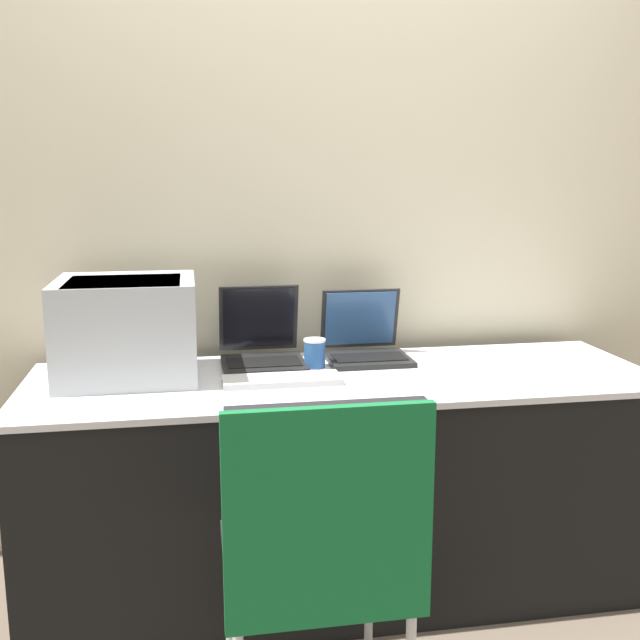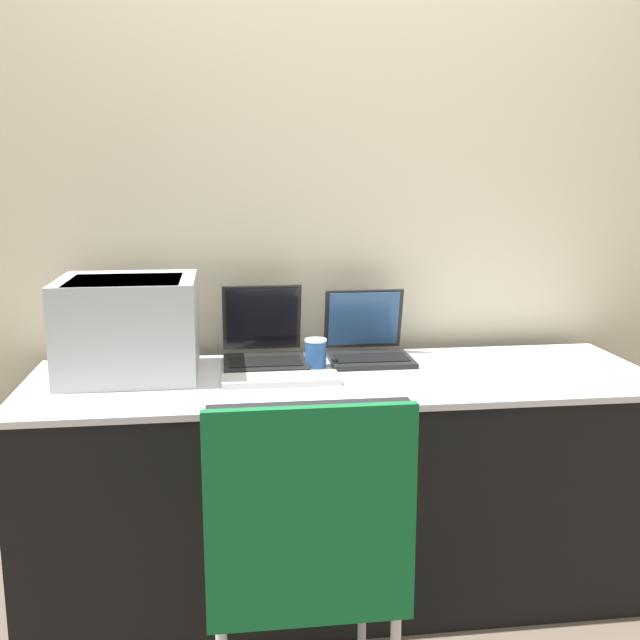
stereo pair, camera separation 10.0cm
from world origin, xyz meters
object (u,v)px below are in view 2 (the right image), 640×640
at_px(coffee_cup, 316,353).
at_px(laptop_left, 264,346).
at_px(printer, 129,323).
at_px(chair, 306,539).
at_px(laptop_right, 368,344).
at_px(external_keyboard, 281,380).

bearing_deg(coffee_cup, laptop_left, 150.74).
bearing_deg(coffee_cup, printer, -177.91).
bearing_deg(chair, coffee_cup, 81.25).
distance_m(laptop_left, laptop_right, 0.37).
xyz_separation_m(printer, laptop_right, (0.80, 0.11, -0.12)).
relative_size(laptop_right, coffee_cup, 2.91).
bearing_deg(laptop_right, external_keyboard, -141.25).
xyz_separation_m(printer, laptop_left, (0.44, 0.12, -0.12)).
bearing_deg(printer, laptop_left, 14.91).
bearing_deg(external_keyboard, chair, -90.16).
bearing_deg(laptop_left, chair, -87.97).
xyz_separation_m(printer, external_keyboard, (0.48, -0.15, -0.16)).
bearing_deg(chair, laptop_right, 71.02).
bearing_deg(laptop_left, laptop_right, -0.74).
xyz_separation_m(laptop_left, external_keyboard, (0.04, -0.27, -0.05)).
relative_size(external_keyboard, chair, 0.41).
bearing_deg(external_keyboard, laptop_left, 97.69).
xyz_separation_m(laptop_right, chair, (-0.33, -0.96, -0.22)).
relative_size(printer, external_keyboard, 1.17).
relative_size(laptop_left, external_keyboard, 0.88).
xyz_separation_m(printer, coffee_cup, (0.61, 0.02, -0.12)).
xyz_separation_m(coffee_cup, chair, (-0.13, -0.87, -0.22)).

